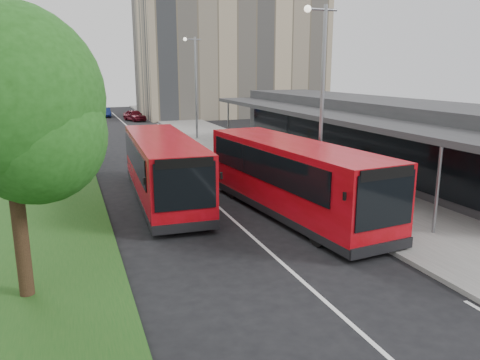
% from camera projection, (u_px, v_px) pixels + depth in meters
% --- Properties ---
extents(ground, '(120.00, 120.00, 0.00)m').
position_uv_depth(ground, '(244.00, 229.00, 16.99)').
color(ground, black).
rests_on(ground, ground).
extents(pavement, '(5.00, 80.00, 0.15)m').
position_uv_depth(pavement, '(225.00, 141.00, 37.25)').
color(pavement, slate).
rests_on(pavement, ground).
extents(grass_verge, '(5.00, 80.00, 0.10)m').
position_uv_depth(grass_verge, '(50.00, 151.00, 32.88)').
color(grass_verge, '#1C4917').
rests_on(grass_verge, ground).
extents(lane_centre_line, '(0.12, 70.00, 0.01)m').
position_uv_depth(lane_centre_line, '(163.00, 158.00, 30.68)').
color(lane_centre_line, silver).
rests_on(lane_centre_line, ground).
extents(kerb_dashes, '(0.12, 56.00, 0.01)m').
position_uv_depth(kerb_dashes, '(196.00, 146.00, 35.44)').
color(kerb_dashes, silver).
rests_on(kerb_dashes, ground).
extents(office_block, '(22.00, 12.00, 18.00)m').
position_uv_depth(office_block, '(230.00, 42.00, 57.97)').
color(office_block, tan).
rests_on(office_block, ground).
extents(station_building, '(7.70, 26.00, 4.00)m').
position_uv_depth(station_building, '(368.00, 133.00, 27.47)').
color(station_building, '#2C2C2E').
rests_on(station_building, ground).
extents(tree_near, '(4.52, 4.52, 7.24)m').
position_uv_depth(tree_near, '(7.00, 113.00, 10.86)').
color(tree_near, black).
rests_on(tree_near, ground).
extents(tree_mid, '(4.89, 4.89, 7.86)m').
position_uv_depth(tree_mid, '(34.00, 82.00, 21.72)').
color(tree_mid, black).
rests_on(tree_mid, ground).
extents(tree_far, '(4.38, 4.38, 6.98)m').
position_uv_depth(tree_far, '(45.00, 86.00, 32.81)').
color(tree_far, black).
rests_on(tree_far, ground).
extents(lamp_post_near, '(1.44, 0.28, 8.00)m').
position_uv_depth(lamp_post_near, '(321.00, 93.00, 19.11)').
color(lamp_post_near, gray).
rests_on(lamp_post_near, pavement).
extents(lamp_post_far, '(1.44, 0.28, 8.00)m').
position_uv_depth(lamp_post_far, '(195.00, 81.00, 37.37)').
color(lamp_post_far, gray).
rests_on(lamp_post_far, pavement).
extents(bus_main, '(3.62, 10.45, 2.90)m').
position_uv_depth(bus_main, '(292.00, 178.00, 18.33)').
color(bus_main, '#B50916').
rests_on(bus_main, ground).
extents(bus_second, '(2.97, 10.06, 2.82)m').
position_uv_depth(bus_second, '(163.00, 169.00, 20.36)').
color(bus_second, '#B50916').
rests_on(bus_second, ground).
extents(litter_bin, '(0.65, 0.65, 0.90)m').
position_uv_depth(litter_bin, '(279.00, 160.00, 26.74)').
color(litter_bin, '#3E2719').
rests_on(litter_bin, pavement).
extents(bollard, '(0.18, 0.18, 0.98)m').
position_uv_depth(bollard, '(226.00, 140.00, 34.10)').
color(bollard, yellow).
rests_on(bollard, pavement).
extents(car_near, '(2.46, 3.93, 1.25)m').
position_uv_depth(car_near, '(135.00, 115.00, 52.66)').
color(car_near, '#5F0D1A').
rests_on(car_near, ground).
extents(car_far, '(1.20, 3.32, 1.09)m').
position_uv_depth(car_far, '(105.00, 112.00, 57.28)').
color(car_far, navy).
rests_on(car_far, ground).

